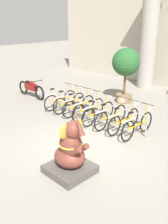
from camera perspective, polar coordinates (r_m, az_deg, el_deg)
ground_plane at (r=7.83m, az=-0.95°, el=-7.68°), size 60.00×60.00×0.00m
column_left at (r=14.48m, az=14.53°, el=15.69°), size 1.13×1.13×5.16m
bike_rack at (r=9.57m, az=2.80°, el=1.78°), size 4.54×0.05×0.77m
bicycle_0 at (r=10.93m, az=-5.25°, el=3.00°), size 0.48×1.77×1.03m
bicycle_1 at (r=10.53m, az=-3.21°, el=2.37°), size 0.48×1.77×1.03m
bicycle_2 at (r=10.14m, az=-1.04°, el=1.68°), size 0.48×1.77×1.03m
bicycle_3 at (r=9.76m, az=1.17°, el=0.89°), size 0.48×1.77×1.03m
bicycle_4 at (r=9.36m, az=3.43°, el=-0.01°), size 0.48×1.77×1.03m
bicycle_5 at (r=9.06m, az=6.30°, el=-0.82°), size 0.48×1.77×1.03m
bicycle_6 at (r=8.76m, az=9.23°, el=-1.74°), size 0.48×1.77×1.03m
bicycle_7 at (r=8.46m, az=12.25°, el=-2.77°), size 0.48×1.77×1.03m
elephant_statue at (r=6.28m, az=-3.08°, el=-9.35°), size 1.07×1.07×1.71m
motorcycle at (r=12.73m, az=-12.00°, el=5.40°), size 2.12×0.55×0.95m
potted_tree at (r=11.56m, az=9.51°, el=10.38°), size 1.25×1.25×2.50m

